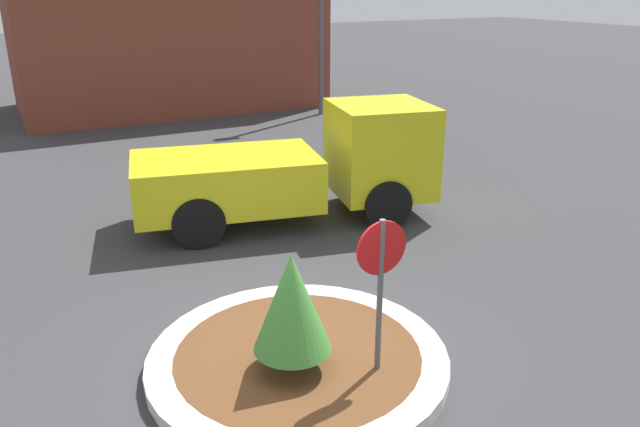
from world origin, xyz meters
TOP-DOWN VIEW (x-y plane):
  - ground_plane at (0.00, 0.00)m, footprint 120.00×120.00m
  - traffic_island at (0.00, 0.00)m, footprint 3.76×3.76m
  - stop_sign at (0.71, -0.73)m, footprint 0.65×0.07m
  - island_shrub at (-0.19, -0.26)m, footprint 0.93×0.93m
  - utility_truck at (2.36, 4.62)m, footprint 6.13×3.20m
  - storefront_building at (3.36, 18.07)m, footprint 10.75×6.07m

SIDE VIEW (x-z plane):
  - ground_plane at x=0.00m, z-range 0.00..0.00m
  - traffic_island at x=0.00m, z-range 0.00..0.18m
  - island_shrub at x=-0.19m, z-range 0.32..1.81m
  - utility_truck at x=2.36m, z-range -0.04..2.22m
  - stop_sign at x=0.71m, z-range 0.39..2.47m
  - storefront_building at x=3.36m, z-range 0.00..6.41m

